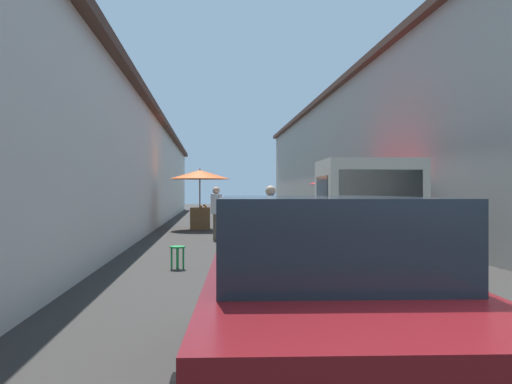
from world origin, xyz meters
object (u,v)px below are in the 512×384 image
object	(u,v)px
fruit_stall_far_right	(376,182)
delivery_truck	(359,214)
fruit_stall_near_left	(200,185)
vendor_by_crates	(216,209)
plastic_stool	(177,252)
hatchback_car	(322,291)
vendor_in_shade	(271,218)
fruit_stall_mid_lane	(351,184)

from	to	relation	value
fruit_stall_far_right	delivery_truck	xyz separation A→B (m)	(-3.51, 1.53, -0.72)
fruit_stall_near_left	vendor_by_crates	xyz separation A→B (m)	(-4.54, -0.59, -0.82)
plastic_stool	fruit_stall_far_right	bearing A→B (deg)	-55.22
hatchback_car	vendor_by_crates	world-z (taller)	vendor_by_crates
hatchback_car	plastic_stool	size ratio (longest dim) A/B	9.19
delivery_truck	plastic_stool	bearing A→B (deg)	90.84
vendor_by_crates	vendor_in_shade	size ratio (longest dim) A/B	1.01
hatchback_car	delivery_truck	xyz separation A→B (m)	(6.09, -2.12, 0.30)
fruit_stall_near_left	vendor_in_shade	distance (m)	9.73
fruit_stall_near_left	hatchback_car	xyz separation A→B (m)	(-16.18, -1.25, -1.03)
plastic_stool	fruit_stall_mid_lane	bearing A→B (deg)	-41.19
hatchback_car	delivery_truck	size ratio (longest dim) A/B	0.80
delivery_truck	vendor_by_crates	world-z (taller)	delivery_truck
fruit_stall_far_right	vendor_by_crates	world-z (taller)	fruit_stall_far_right
vendor_in_shade	vendor_by_crates	bearing A→B (deg)	12.08
fruit_stall_far_right	fruit_stall_mid_lane	xyz separation A→B (m)	(2.22, 0.07, -0.04)
fruit_stall_mid_lane	delivery_truck	distance (m)	5.95
fruit_stall_far_right	hatchback_car	distance (m)	10.32
hatchback_car	plastic_stool	xyz separation A→B (m)	(6.04, 1.48, -0.41)
fruit_stall_near_left	fruit_stall_mid_lane	xyz separation A→B (m)	(-4.36, -4.84, -0.04)
fruit_stall_mid_lane	plastic_stool	world-z (taller)	fruit_stall_mid_lane
hatchback_car	vendor_by_crates	size ratio (longest dim) A/B	2.45
fruit_stall_mid_lane	vendor_in_shade	size ratio (longest dim) A/B	1.65
fruit_stall_mid_lane	vendor_by_crates	xyz separation A→B (m)	(-0.18, 4.25, -0.78)
fruit_stall_far_right	vendor_in_shade	world-z (taller)	fruit_stall_far_right
fruit_stall_mid_lane	delivery_truck	bearing A→B (deg)	165.67
vendor_by_crates	fruit_stall_mid_lane	bearing A→B (deg)	-87.51
vendor_in_shade	fruit_stall_near_left	bearing A→B (deg)	9.85
fruit_stall_mid_lane	fruit_stall_far_right	bearing A→B (deg)	-178.32
vendor_in_shade	fruit_stall_far_right	bearing A→B (deg)	-47.49
hatchback_car	vendor_in_shade	size ratio (longest dim) A/B	2.48
delivery_truck	vendor_in_shade	distance (m)	1.80
fruit_stall_mid_lane	delivery_truck	world-z (taller)	fruit_stall_mid_lane
fruit_stall_near_left	hatchback_car	size ratio (longest dim) A/B	0.60
vendor_by_crates	plastic_stool	size ratio (longest dim) A/B	3.75
fruit_stall_near_left	hatchback_car	world-z (taller)	fruit_stall_near_left
vendor_in_shade	hatchback_car	bearing A→B (deg)	176.51
fruit_stall_far_right	fruit_stall_near_left	bearing A→B (deg)	36.68
fruit_stall_mid_lane	vendor_by_crates	bearing A→B (deg)	92.49
delivery_truck	hatchback_car	bearing A→B (deg)	160.82
fruit_stall_mid_lane	plastic_stool	distance (m)	7.81
fruit_stall_far_right	vendor_in_shade	xyz separation A→B (m)	(-2.97, 3.24, -0.83)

